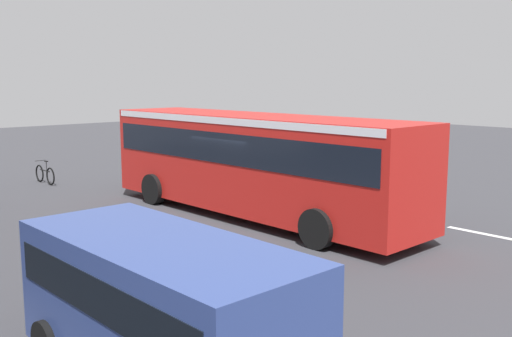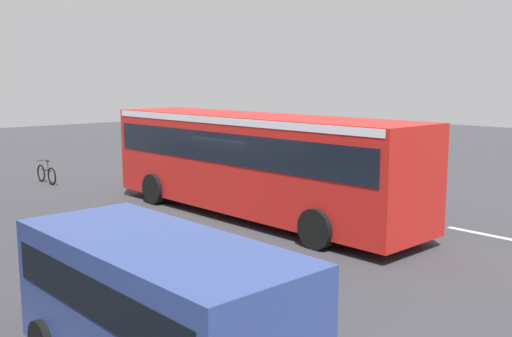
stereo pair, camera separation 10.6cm
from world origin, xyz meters
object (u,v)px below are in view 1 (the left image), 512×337
Objects in this scene: bicycle_black at (45,175)px; traffic_sign at (219,138)px; pedestrian at (411,187)px; parked_van at (161,301)px; city_bus at (254,156)px.

traffic_sign reaches higher than bicycle_black.
bicycle_black is 0.99× the size of pedestrian.
parked_van reaches higher than bicycle_black.
city_bus is at bearing 49.79° from pedestrian.
bicycle_black is at bearing 46.83° from traffic_sign.
bicycle_black is at bearing 24.59° from pedestrian.
city_bus is 6.44× the size of pedestrian.
city_bus reaches higher than pedestrian.
traffic_sign is (8.39, 0.85, 1.00)m from pedestrian.
parked_van is 2.68× the size of pedestrian.
parked_van is at bearing 137.47° from traffic_sign.
city_bus is 2.40× the size of parked_van.
city_bus reaches higher than parked_van.
traffic_sign reaches higher than pedestrian.
city_bus is 10.13m from parked_van.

